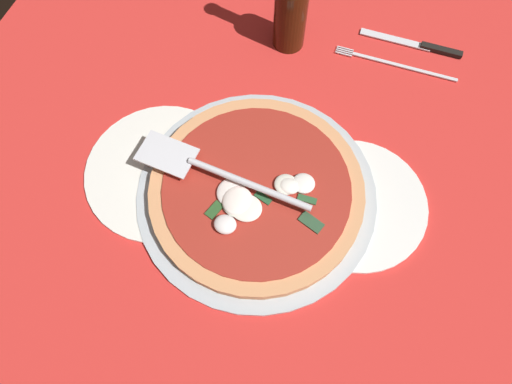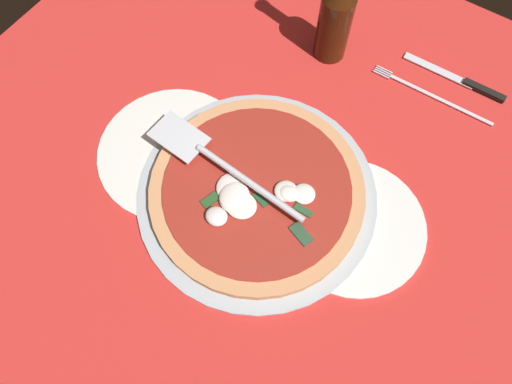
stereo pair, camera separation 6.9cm
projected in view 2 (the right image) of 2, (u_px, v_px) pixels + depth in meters
The scene contains 8 objects.
ground_plane at pixel (252, 194), 71.61cm from camera, with size 110.88×110.88×0.80cm, color red.
pizza_pan at pixel (256, 196), 70.41cm from camera, with size 36.40×36.40×1.16cm, color #ACB8C0.
dinner_plate_left at pixel (173, 152), 73.68cm from camera, with size 23.87×23.87×1.00cm, color white.
dinner_plate_right at pixel (352, 226), 68.52cm from camera, with size 21.71×21.71×1.00cm, color white.
pizza at pixel (256, 192), 68.84cm from camera, with size 32.21×32.21×3.44cm.
pizza_server at pixel (221, 163), 67.84cm from camera, with size 27.72×6.04×1.00cm.
place_setting_far at pixel (447, 89), 78.90cm from camera, with size 21.49×12.51×1.40cm.
beer_bottle at pixel (336, 14), 74.14cm from camera, with size 5.61×5.61×24.52cm.
Camera 2 is at (16.60, -24.05, 64.98)cm, focal length 32.45 mm.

